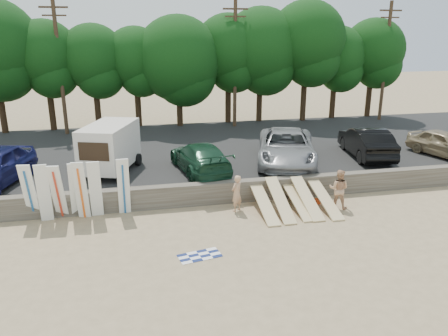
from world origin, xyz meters
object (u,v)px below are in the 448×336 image
Objects in this scene: beachgoer_a at (237,193)px; cooler at (299,199)px; car_3 at (366,142)px; box_trailer at (110,146)px; car_2 at (286,147)px; beachgoer_b at (339,189)px; car_4 at (445,144)px; car_1 at (200,157)px.

cooler is (3.05, 0.36, -0.66)m from beachgoer_a.
cooler is (-5.60, -4.14, -1.39)m from car_3.
car_3 is at bearing 18.82° from box_trailer.
car_3 is (4.87, 0.27, -0.04)m from car_2.
cooler is at bearing 46.24° from car_3.
cooler is at bearing -7.44° from box_trailer.
beachgoer_a is 4.56m from beachgoer_b.
car_1 is at bearing 163.82° from car_4.
beachgoer_a is at bearing -21.16° from box_trailer.
box_trailer is 7.26m from beachgoer_a.
car_2 is 1.24× the size of car_3.
beachgoer_b is at bearing 135.20° from beachgoer_a.
beachgoer_a is 3.14m from cooler.
car_4 is at bearing 14.28° from car_2.
car_1 is 1.18× the size of car_4.
box_trailer reaches higher than car_1.
box_trailer is at bearing -20.32° from car_1.
car_4 is at bearing 16.18° from box_trailer.
cooler is (-10.01, -3.24, -1.28)m from car_4.
beachgoer_a is (-13.06, -3.60, -0.62)m from car_4.
beachgoer_b is (-4.13, -5.08, -0.66)m from car_3.
beachgoer_b is (-8.54, -4.18, -0.56)m from car_4.
car_4 is 2.66× the size of beachgoer_a.
car_3 reaches higher than car_4.
car_1 is 3.95m from beachgoer_a.
car_2 is at bearing -46.55° from beachgoer_b.
box_trailer is at bearing 130.40° from cooler.
car_1 reaches higher than beachgoer_a.
car_3 reaches higher than cooler.
car_4 is 10.60m from cooler.
beachgoer_a is at bearing 163.93° from cooler.
car_1 is 5.45m from cooler.
car_2 is at bearing 56.60° from cooler.
box_trailer reaches higher than cooler.
beachgoer_b is 4.66× the size of cooler.
box_trailer reaches higher than car_4.
car_1 is 13.55× the size of cooler.
box_trailer is 0.83× the size of car_3.
beachgoer_b reaches higher than cooler.
beachgoer_b is at bearing 60.64° from car_3.
car_2 reaches higher than car_1.
car_1 reaches higher than car_4.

